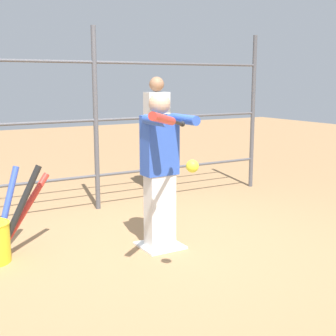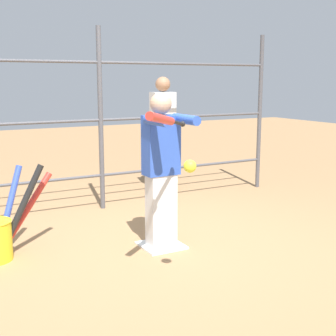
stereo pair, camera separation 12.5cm
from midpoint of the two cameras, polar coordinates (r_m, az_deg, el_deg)
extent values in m
plane|color=#9E754C|center=(4.68, -1.76, -9.53)|extent=(24.00, 24.00, 0.00)
cube|color=white|center=(4.68, -1.76, -9.41)|extent=(0.40, 0.40, 0.02)
cylinder|color=#4C4C51|center=(7.17, 9.81, 6.63)|extent=(0.06, 0.06, 2.26)
cylinder|color=#4C4C51|center=(5.87, -9.41, 5.78)|extent=(0.06, 0.06, 2.26)
cylinder|color=#4C4C51|center=(5.97, -9.20, -0.93)|extent=(5.03, 0.04, 0.04)
cylinder|color=#4C4C51|center=(5.87, -9.41, 5.78)|extent=(5.03, 0.04, 0.04)
cylinder|color=#4C4C51|center=(5.85, -9.62, 12.61)|extent=(5.03, 0.04, 0.04)
cube|color=silver|center=(4.57, -1.79, -5.26)|extent=(0.27, 0.17, 0.72)
cube|color=#2D51B7|center=(4.44, -1.83, 2.79)|extent=(0.33, 0.19, 0.57)
sphere|color=tan|center=(4.40, -1.87, 7.84)|extent=(0.20, 0.20, 0.20)
cylinder|color=#2D51B7|center=(4.31, 1.16, 5.96)|extent=(0.09, 0.40, 0.09)
cylinder|color=#2D51B7|center=(4.16, -2.31, 5.78)|extent=(0.09, 0.40, 0.09)
sphere|color=black|center=(4.06, 0.88, 5.38)|extent=(0.05, 0.05, 0.05)
cylinder|color=black|center=(3.91, 0.23, 5.55)|extent=(0.26, 0.24, 0.08)
cylinder|color=red|center=(3.53, -1.66, 6.01)|extent=(0.40, 0.38, 0.14)
sphere|color=yellow|center=(3.45, 1.96, 0.22)|extent=(0.10, 0.10, 0.10)
cylinder|color=black|center=(4.54, -18.46, -4.94)|extent=(0.47, 0.10, 0.82)
cylinder|color=red|center=(4.67, -17.98, -5.29)|extent=(0.61, 0.28, 0.71)
cylinder|color=#334CB2|center=(4.68, -19.85, -4.82)|extent=(0.37, 0.34, 0.78)
cube|color=#3F3F47|center=(6.90, -1.87, 0.63)|extent=(0.28, 0.17, 0.83)
cube|color=silver|center=(6.81, -1.90, 6.63)|extent=(0.34, 0.19, 0.62)
sphere|color=#9E7051|center=(6.79, -1.93, 10.18)|extent=(0.21, 0.21, 0.21)
camera|label=1|loc=(0.06, -90.88, -0.17)|focal=50.00mm
camera|label=2|loc=(0.06, 89.12, 0.17)|focal=50.00mm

